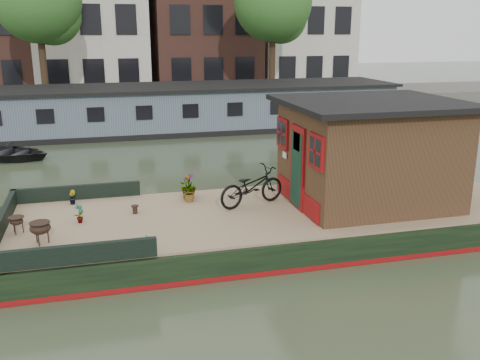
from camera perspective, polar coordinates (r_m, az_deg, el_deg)
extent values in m
plane|color=#323F28|center=(12.54, 4.12, -5.88)|extent=(120.00, 120.00, 0.00)
cube|color=black|center=(12.44, 4.15, -4.60)|extent=(12.00, 4.00, 0.60)
cylinder|color=black|center=(12.03, -24.25, -6.74)|extent=(4.00, 4.00, 0.60)
cube|color=maroon|center=(12.52, 4.13, -5.63)|extent=(12.02, 4.02, 0.10)
cube|color=#96785D|center=(12.33, 4.18, -3.18)|extent=(11.80, 3.80, 0.05)
cube|color=black|center=(11.83, -24.15, -4.37)|extent=(0.12, 4.00, 0.35)
cube|color=black|center=(13.50, -17.00, -1.27)|extent=(3.00, 0.12, 0.35)
cube|color=black|center=(9.88, -17.63, -7.61)|extent=(3.00, 0.12, 0.35)
cube|color=black|center=(12.87, 13.61, 2.67)|extent=(3.50, 3.00, 2.30)
cube|color=black|center=(12.66, 13.96, 8.01)|extent=(4.00, 3.50, 0.12)
cube|color=maroon|center=(12.19, 6.14, 1.33)|extent=(0.06, 0.80, 1.90)
cube|color=black|center=(12.19, 6.05, 1.10)|extent=(0.04, 0.64, 1.70)
cube|color=maroon|center=(11.10, 8.15, 3.02)|extent=(0.06, 0.72, 0.72)
cube|color=maroon|center=(13.02, 4.58, 5.01)|extent=(0.06, 0.72, 0.72)
imported|color=black|center=(12.41, 1.27, -0.69)|extent=(1.82, 1.13, 0.90)
imported|color=brown|center=(11.83, -16.76, -3.43)|extent=(0.26, 0.27, 0.43)
imported|color=brown|center=(13.17, -17.48, -1.76)|extent=(0.20, 0.22, 0.34)
imported|color=#A63630|center=(12.79, -5.53, -1.31)|extent=(0.42, 0.36, 0.46)
imported|color=#9C632A|center=(13.07, -5.50, -0.60)|extent=(0.38, 0.38, 0.61)
imported|color=#9F662E|center=(10.09, -9.79, -6.66)|extent=(0.19, 0.20, 0.32)
cylinder|color=black|center=(12.17, -11.14, -3.10)|extent=(0.16, 0.16, 0.19)
cylinder|color=black|center=(10.14, -19.87, -7.61)|extent=(0.19, 0.19, 0.22)
imported|color=black|center=(21.55, -23.82, 3.02)|extent=(4.25, 3.84, 0.72)
cube|color=#4D5B67|center=(25.56, -6.05, 7.54)|extent=(20.00, 4.00, 2.00)
cube|color=black|center=(25.44, -6.12, 9.88)|extent=(20.40, 4.40, 0.12)
cube|color=black|center=(25.70, -6.00, 5.60)|extent=(20.00, 4.05, 0.24)
cube|color=#47443F|center=(32.02, -7.85, 8.14)|extent=(60.00, 6.00, 0.90)
cylinder|color=#332316|center=(30.18, -20.25, 11.56)|extent=(0.36, 0.36, 4.00)
sphere|color=#1D4918|center=(30.39, -19.47, 16.19)|extent=(3.00, 3.00, 3.00)
cylinder|color=#332316|center=(31.63, 3.44, 12.62)|extent=(0.36, 0.36, 4.00)
sphere|color=#1D4918|center=(31.62, 3.54, 18.42)|extent=(4.40, 4.40, 4.40)
sphere|color=#1D4918|center=(32.07, 4.41, 16.94)|extent=(3.00, 3.00, 3.00)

